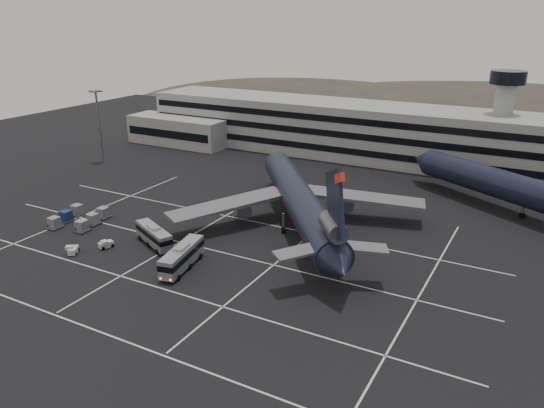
{
  "coord_description": "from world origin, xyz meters",
  "views": [
    {
      "loc": [
        46.92,
        -60.3,
        36.53
      ],
      "look_at": [
        5.23,
        15.89,
        5.0
      ],
      "focal_mm": 35.0,
      "sensor_mm": 36.0,
      "label": 1
    }
  ],
  "objects_px": {
    "bus_near": "(182,256)",
    "bus_far": "(154,235)",
    "uld_cluster": "(79,218)",
    "tug_a": "(106,244)",
    "trijet_main": "(300,201)"
  },
  "relations": [
    {
      "from": "uld_cluster",
      "to": "bus_near",
      "type": "bearing_deg",
      "value": -11.38
    },
    {
      "from": "bus_far",
      "to": "tug_a",
      "type": "height_order",
      "value": "bus_far"
    },
    {
      "from": "uld_cluster",
      "to": "bus_far",
      "type": "bearing_deg",
      "value": -3.41
    },
    {
      "from": "bus_near",
      "to": "bus_far",
      "type": "xyz_separation_m",
      "value": [
        -9.3,
        4.52,
        -0.16
      ]
    },
    {
      "from": "uld_cluster",
      "to": "trijet_main",
      "type": "bearing_deg",
      "value": 24.89
    },
    {
      "from": "bus_far",
      "to": "uld_cluster",
      "type": "relative_size",
      "value": 0.92
    },
    {
      "from": "trijet_main",
      "to": "tug_a",
      "type": "bearing_deg",
      "value": -174.45
    },
    {
      "from": "bus_far",
      "to": "uld_cluster",
      "type": "distance_m",
      "value": 18.71
    },
    {
      "from": "bus_near",
      "to": "uld_cluster",
      "type": "distance_m",
      "value": 28.53
    },
    {
      "from": "bus_near",
      "to": "tug_a",
      "type": "relative_size",
      "value": 4.32
    },
    {
      "from": "uld_cluster",
      "to": "tug_a",
      "type": "bearing_deg",
      "value": -25.07
    },
    {
      "from": "bus_near",
      "to": "bus_far",
      "type": "bearing_deg",
      "value": 142.83
    },
    {
      "from": "bus_far",
      "to": "tug_a",
      "type": "xyz_separation_m",
      "value": [
        -6.44,
        -4.6,
        -1.26
      ]
    },
    {
      "from": "bus_far",
      "to": "tug_a",
      "type": "relative_size",
      "value": 3.88
    },
    {
      "from": "bus_near",
      "to": "tug_a",
      "type": "height_order",
      "value": "bus_near"
    }
  ]
}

